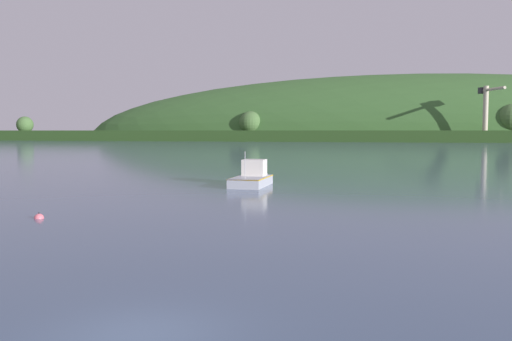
# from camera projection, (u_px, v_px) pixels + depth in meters

# --- Properties ---
(ground) EXTENTS (1400.00, 1400.00, 0.00)m
(ground) POSITION_uv_depth(u_px,v_px,m) (138.00, 337.00, 12.83)
(ground) COLOR #425675
(far_shoreline_hill) EXTENTS (413.21, 106.96, 62.89)m
(far_shoreline_hill) POSITION_uv_depth(u_px,v_px,m) (402.00, 140.00, 264.05)
(far_shoreline_hill) COLOR #27431B
(far_shoreline_hill) RESTS_ON ground
(dockside_crane) EXTENTS (8.72, 16.60, 22.29)m
(dockside_crane) POSITION_uv_depth(u_px,v_px,m) (486.00, 114.00, 218.66)
(dockside_crane) COLOR #4C4C51
(dockside_crane) RESTS_ON ground
(fishing_boat_moored) EXTENTS (3.11, 6.42, 4.08)m
(fishing_boat_moored) POSITION_uv_depth(u_px,v_px,m) (253.00, 180.00, 48.23)
(fishing_boat_moored) COLOR #ADB2BC
(fishing_boat_moored) RESTS_ON ground
(mooring_buoy_midchannel) EXTENTS (0.53, 0.53, 0.61)m
(mooring_buoy_midchannel) POSITION_uv_depth(u_px,v_px,m) (39.00, 218.00, 30.09)
(mooring_buoy_midchannel) COLOR #E06675
(mooring_buoy_midchannel) RESTS_ON ground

